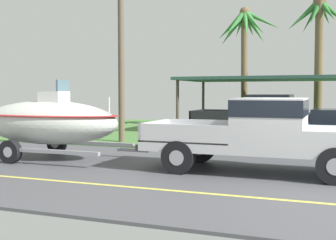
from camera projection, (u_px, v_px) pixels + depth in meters
ground at (321, 142)px, 17.27m from camera, size 36.00×22.00×0.11m
pickup_truck_towing at (269, 131)px, 10.55m from camera, size 5.57×2.10×1.81m
boat_on_trailer at (47, 122)px, 12.82m from camera, size 5.74×2.39×2.30m
parked_pickup_background at (269, 115)px, 17.74m from camera, size 5.75×2.01×1.86m
carport_awning at (262, 80)px, 20.65m from camera, size 7.52×4.67×2.65m
palm_tree_near_left at (245, 35)px, 23.42m from camera, size 3.67×3.11×6.51m
palm_tree_mid at (318, 34)px, 22.20m from camera, size 3.25×2.57×6.88m
utility_pole at (121, 29)px, 16.58m from camera, size 0.24×1.80×8.36m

